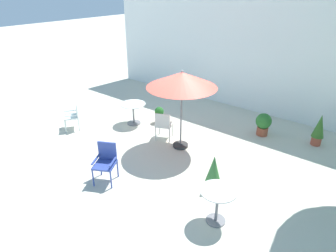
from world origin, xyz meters
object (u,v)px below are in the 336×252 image
Objects in this scene: patio_chair_1 at (164,124)px; potted_plant_3 at (214,172)px; patio_chair_0 at (74,114)px; potted_plant_1 at (319,129)px; patio_chair_2 at (106,160)px; potted_plant_0 at (263,123)px; cafe_table_0 at (218,200)px; potted_plant_2 at (159,114)px; patio_umbrella_0 at (182,80)px; cafe_table_1 at (133,110)px.

patio_chair_1 is 1.02× the size of potted_plant_3.
patio_chair_0 is 7.51m from potted_plant_1.
patio_chair_1 is 2.67m from potted_plant_3.
patio_chair_0 is 3.22m from patio_chair_2.
patio_chair_1 reaches higher than potted_plant_0.
cafe_table_0 is at bearing -55.20° from potted_plant_3.
patio_chair_1 is 1.62× the size of potted_plant_2.
patio_chair_1 is 1.25× the size of potted_plant_0.
patio_chair_2 is 6.09m from potted_plant_1.
potted_plant_2 is (-1.13, 3.29, -0.25)m from patio_chair_2.
patio_chair_2 is 1.33× the size of potted_plant_0.
potted_plant_1 reaches higher than patio_chair_2.
potted_plant_0 is at bearing 54.79° from patio_umbrella_0.
cafe_table_0 is 2.82m from patio_chair_2.
patio_umbrella_0 is 2.49m from potted_plant_2.
potted_plant_2 is 0.63× the size of potted_plant_3.
cafe_table_1 is at bearing -152.66° from potted_plant_0.
patio_umbrella_0 reaches higher than cafe_table_0.
patio_chair_2 is at bearing -56.91° from cafe_table_1.
cafe_table_0 is at bearing -26.40° from cafe_table_1.
patio_umbrella_0 is 3.93m from patio_chair_0.
cafe_table_0 is (2.35, -1.97, -1.47)m from patio_umbrella_0.
potted_plant_0 is at bearing 66.54° from patio_chair_2.
potted_plant_2 is at bearing 148.89° from potted_plant_3.
cafe_table_0 is 1.07× the size of potted_plant_0.
patio_chair_0 is 2.80m from potted_plant_2.
cafe_table_0 is 0.87× the size of patio_chair_0.
cafe_table_0 is 0.80× the size of patio_chair_2.
potted_plant_1 is 1.09× the size of potted_plant_3.
cafe_table_0 is 1.39× the size of potted_plant_2.
patio_chair_1 reaches higher than potted_plant_2.
potted_plant_2 is at bearing -159.71° from potted_plant_1.
potted_plant_3 reaches higher than potted_plant_2.
patio_umbrella_0 is 2.75× the size of cafe_table_1.
potted_plant_1 is at bearing 20.29° from potted_plant_2.
potted_plant_2 is at bearing 136.33° from patio_chair_1.
patio_chair_0 is at bearing -160.89° from patio_umbrella_0.
cafe_table_0 is 0.92× the size of cafe_table_1.
potted_plant_0 is at bearing 100.74° from cafe_table_0.
patio_umbrella_0 is at bearing 79.60° from patio_chair_2.
patio_chair_2 reaches higher than potted_plant_2.
patio_umbrella_0 is 2.38× the size of potted_plant_1.
potted_plant_0 is at bearing 93.30° from potted_plant_3.
potted_plant_1 reaches higher than patio_chair_1.
patio_chair_2 is 5.01m from potted_plant_0.
patio_chair_2 is at bearing -149.54° from potted_plant_3.
cafe_table_1 is 0.87× the size of potted_plant_1.
patio_chair_2 is 2.54m from potted_plant_3.
patio_umbrella_0 is at bearing 19.11° from patio_chair_0.
potted_plant_1 reaches higher than potted_plant_0.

